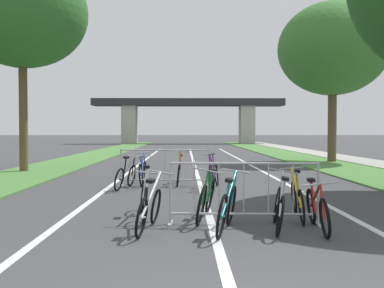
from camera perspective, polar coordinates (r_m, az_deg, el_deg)
grass_verge_left at (r=28.45m, az=-12.33°, el=-1.43°), size 2.81×60.31×0.05m
grass_verge_right at (r=28.65m, az=12.18°, el=-1.41°), size 2.81×60.31×0.05m
sidewalk_path_right at (r=29.29m, az=16.76°, el=-1.35°), size 1.99×60.31×0.08m
lane_stripe_center at (r=20.69m, az=0.29°, el=-2.63°), size 0.14×34.89×0.01m
lane_stripe_right_lane at (r=20.90m, az=7.33°, el=-2.60°), size 0.14×34.89×0.01m
lane_stripe_left_lane at (r=20.79m, az=-6.78°, el=-2.62°), size 0.14×34.89×0.01m
overpass_bridge at (r=53.08m, az=-0.48°, el=4.20°), size 22.58×2.94×5.33m
tree_left_oak_near at (r=18.50m, az=-20.91°, el=15.41°), size 4.85×4.85×8.07m
tree_right_pine_far at (r=23.39m, az=17.58°, el=11.50°), size 5.36×5.36×7.87m
crowd_barrier_nearest at (r=7.54m, az=6.64°, el=-6.31°), size 2.55×0.57×1.05m
crowd_barrier_second at (r=12.61m, az=-3.52°, el=-3.06°), size 2.53×0.47×1.05m
bicycle_silver_0 at (r=7.08m, az=-5.46°, el=-8.26°), size 0.55×1.63×0.93m
bicycle_red_1 at (r=7.34m, az=15.72°, el=-8.06°), size 0.54×1.66×0.84m
bicycle_purple_2 at (r=12.11m, az=2.81°, el=-3.87°), size 0.59×1.77×1.01m
bicycle_orange_3 at (r=13.03m, az=-1.68°, el=-3.54°), size 0.48×1.68×1.03m
bicycle_black_4 at (r=12.19m, az=-8.46°, el=-4.06°), size 0.71×1.64×0.90m
bicycle_yellow_5 at (r=8.17m, az=13.33°, el=-6.89°), size 0.43×1.70×0.91m
bicycle_green_6 at (r=7.92m, az=1.85°, el=-6.95°), size 0.53×1.78×0.98m
bicycle_teal_7 at (r=6.98m, az=4.54°, el=-8.20°), size 0.69×1.66×0.96m
bicycle_blue_8 at (r=13.03m, az=-6.27°, el=-3.61°), size 0.44×1.74×0.94m
bicycle_white_9 at (r=8.13m, az=-6.17°, el=-6.90°), size 0.50×1.69×0.94m
bicycle_silver_10 at (r=7.28m, az=11.09°, el=-7.95°), size 0.61×1.64×0.95m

